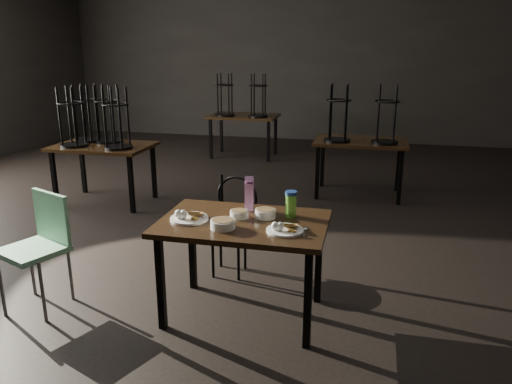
% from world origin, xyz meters
% --- Properties ---
extents(room, '(12.00, 12.04, 3.22)m').
position_xyz_m(room, '(-0.06, 0.01, 2.33)').
color(room, black).
rests_on(room, ground).
extents(main_table, '(1.20, 0.80, 0.75)m').
position_xyz_m(main_table, '(0.65, -1.25, 0.67)').
color(main_table, black).
rests_on(main_table, ground).
extents(plate_left, '(0.28, 0.28, 0.09)m').
position_xyz_m(plate_left, '(0.26, -1.32, 0.77)').
color(plate_left, white).
rests_on(plate_left, main_table).
extents(plate_right, '(0.25, 0.25, 0.08)m').
position_xyz_m(plate_right, '(0.98, -1.39, 0.77)').
color(plate_right, white).
rests_on(plate_right, main_table).
extents(bowl_near, '(0.14, 0.14, 0.05)m').
position_xyz_m(bowl_near, '(0.61, -1.19, 0.78)').
color(bowl_near, white).
rests_on(bowl_near, main_table).
extents(bowl_far, '(0.15, 0.15, 0.06)m').
position_xyz_m(bowl_far, '(0.79, -1.14, 0.78)').
color(bowl_far, white).
rests_on(bowl_far, main_table).
extents(bowl_big, '(0.17, 0.17, 0.06)m').
position_xyz_m(bowl_big, '(0.55, -1.43, 0.78)').
color(bowl_big, white).
rests_on(bowl_big, main_table).
extents(juice_carton, '(0.07, 0.07, 0.26)m').
position_xyz_m(juice_carton, '(0.64, -1.00, 0.87)').
color(juice_carton, '#991B89').
rests_on(juice_carton, main_table).
extents(water_bottle, '(0.12, 0.12, 0.20)m').
position_xyz_m(water_bottle, '(0.97, -1.09, 0.85)').
color(water_bottle, '#71D03D').
rests_on(water_bottle, main_table).
extents(spoon, '(0.05, 0.18, 0.01)m').
position_xyz_m(spoon, '(1.11, -1.33, 0.75)').
color(spoon, silver).
rests_on(spoon, main_table).
extents(bentwood_chair, '(0.43, 0.42, 0.86)m').
position_xyz_m(bentwood_chair, '(0.36, -0.54, 0.51)').
color(bentwood_chair, black).
rests_on(bentwood_chair, ground).
extents(school_chair, '(0.54, 0.54, 0.89)m').
position_xyz_m(school_chair, '(-0.89, -1.46, 0.54)').
color(school_chair, '#78BA91').
rests_on(school_chair, ground).
extents(bg_table_left, '(1.20, 0.80, 1.48)m').
position_xyz_m(bg_table_left, '(-1.80, 1.05, 0.80)').
color(bg_table_left, black).
rests_on(bg_table_left, ground).
extents(bg_table_right, '(1.20, 0.80, 1.48)m').
position_xyz_m(bg_table_right, '(1.37, 2.08, 0.75)').
color(bg_table_right, black).
rests_on(bg_table_right, ground).
extents(bg_table_far, '(1.20, 0.80, 1.48)m').
position_xyz_m(bg_table_far, '(-0.73, 4.04, 0.75)').
color(bg_table_far, black).
rests_on(bg_table_far, ground).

